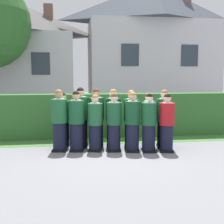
# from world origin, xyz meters

# --- Properties ---
(ground_plane) EXTENTS (60.00, 60.00, 0.00)m
(ground_plane) POSITION_xyz_m (0.00, 0.00, 0.00)
(ground_plane) COLOR slate
(student_front_row_0) EXTENTS (0.45, 0.56, 1.70)m
(student_front_row_0) POSITION_xyz_m (-1.46, 0.25, 0.81)
(student_front_row_0) COLOR black
(student_front_row_0) RESTS_ON ground
(student_front_row_1) EXTENTS (0.43, 0.51, 1.65)m
(student_front_row_1) POSITION_xyz_m (-1.00, 0.18, 0.79)
(student_front_row_1) COLOR black
(student_front_row_1) RESTS_ON ground
(student_front_row_2) EXTENTS (0.46, 0.54, 1.56)m
(student_front_row_2) POSITION_xyz_m (-0.49, 0.11, 0.74)
(student_front_row_2) COLOR black
(student_front_row_2) RESTS_ON ground
(student_front_row_3) EXTENTS (0.42, 0.49, 1.59)m
(student_front_row_3) POSITION_xyz_m (0.02, 0.02, 0.76)
(student_front_row_3) COLOR black
(student_front_row_3) RESTS_ON ground
(student_front_row_4) EXTENTS (0.46, 0.55, 1.63)m
(student_front_row_4) POSITION_xyz_m (0.51, -0.10, 0.78)
(student_front_row_4) COLOR black
(student_front_row_4) RESTS_ON ground
(student_front_row_5) EXTENTS (0.41, 0.52, 1.59)m
(student_front_row_5) POSITION_xyz_m (0.95, -0.19, 0.76)
(student_front_row_5) COLOR black
(student_front_row_5) RESTS_ON ground
(student_in_red_blazer) EXTENTS (0.46, 0.53, 1.58)m
(student_in_red_blazer) POSITION_xyz_m (1.43, -0.25, 0.75)
(student_in_red_blazer) COLOR black
(student_in_red_blazer) RESTS_ON ground
(student_rear_row_0) EXTENTS (0.45, 0.54, 1.59)m
(student_rear_row_0) POSITION_xyz_m (-1.38, 0.72, 0.75)
(student_rear_row_0) COLOR black
(student_rear_row_0) RESTS_ON ground
(student_rear_row_1) EXTENTS (0.48, 0.58, 1.73)m
(student_rear_row_1) POSITION_xyz_m (-0.86, 0.64, 0.83)
(student_rear_row_1) COLOR black
(student_rear_row_1) RESTS_ON ground
(student_rear_row_2) EXTENTS (0.44, 0.53, 1.70)m
(student_rear_row_2) POSITION_xyz_m (-0.40, 0.60, 0.81)
(student_rear_row_2) COLOR black
(student_rear_row_2) RESTS_ON ground
(student_rear_row_3) EXTENTS (0.45, 0.53, 1.68)m
(student_rear_row_3) POSITION_xyz_m (0.07, 0.52, 0.80)
(student_rear_row_3) COLOR black
(student_rear_row_3) RESTS_ON ground
(student_rear_row_4) EXTENTS (0.47, 0.54, 1.66)m
(student_rear_row_4) POSITION_xyz_m (0.58, 0.40, 0.79)
(student_rear_row_4) COLOR black
(student_rear_row_4) RESTS_ON ground
(student_rear_row_5) EXTENTS (0.45, 0.54, 1.58)m
(student_rear_row_5) POSITION_xyz_m (1.09, 0.34, 0.75)
(student_rear_row_5) COLOR black
(student_rear_row_5) RESTS_ON ground
(student_rear_row_6) EXTENTS (0.48, 0.55, 1.67)m
(student_rear_row_6) POSITION_xyz_m (1.50, 0.23, 0.80)
(student_rear_row_6) COLOR black
(student_rear_row_6) RESTS_ON ground
(hedge) EXTENTS (9.56, 0.70, 1.46)m
(hedge) POSITION_xyz_m (0.00, 2.03, 0.73)
(hedge) COLOR #33662D
(hedge) RESTS_ON ground
(school_building_main) EXTENTS (6.13, 4.75, 6.02)m
(school_building_main) POSITION_xyz_m (-3.86, 9.59, 3.09)
(school_building_main) COLOR silver
(school_building_main) RESTS_ON ground
(school_building_annex) EXTENTS (7.39, 3.49, 7.09)m
(school_building_annex) POSITION_xyz_m (3.45, 8.61, 3.64)
(school_building_annex) COLOR silver
(school_building_annex) RESTS_ON ground
(lawn_strip) EXTENTS (9.56, 0.90, 0.01)m
(lawn_strip) POSITION_xyz_m (0.00, 1.23, 0.00)
(lawn_strip) COLOR #477A38
(lawn_strip) RESTS_ON ground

